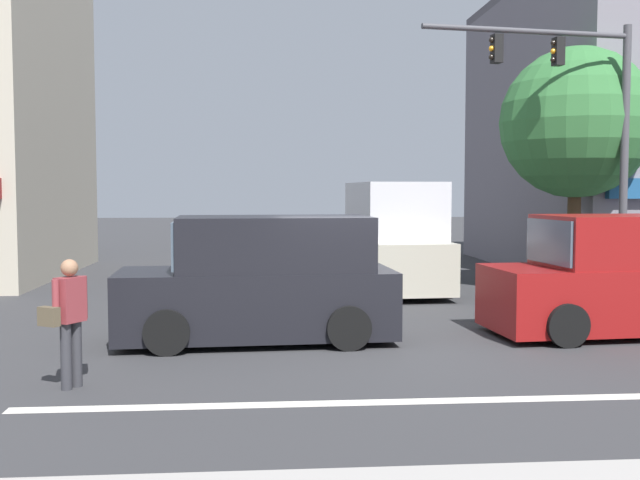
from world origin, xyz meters
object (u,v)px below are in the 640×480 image
at_px(van_approaching_near, 262,282).
at_px(van_crossing_center, 623,278).
at_px(traffic_light_mast, 586,116).
at_px(pedestrian_far_side, 69,315).
at_px(box_truck_crossing_rightbound, 391,241).
at_px(street_tree, 576,123).

xyz_separation_m(van_approaching_near, van_crossing_center, (6.38, 0.12, 0.00)).
height_order(traffic_light_mast, pedestrian_far_side, traffic_light_mast).
relative_size(van_crossing_center, pedestrian_far_side, 2.83).
bearing_deg(pedestrian_far_side, van_approaching_near, 49.15).
xyz_separation_m(van_approaching_near, pedestrian_far_side, (-2.47, -2.86, -0.05)).
relative_size(traffic_light_mast, pedestrian_far_side, 3.71).
relative_size(box_truck_crossing_rightbound, pedestrian_far_side, 3.41).
relative_size(box_truck_crossing_rightbound, van_crossing_center, 1.21).
xyz_separation_m(van_approaching_near, box_truck_crossing_rightbound, (3.30, 6.31, 0.25)).
relative_size(traffic_light_mast, van_crossing_center, 1.31).
bearing_deg(box_truck_crossing_rightbound, pedestrian_far_side, -122.19).
height_order(van_approaching_near, pedestrian_far_side, van_approaching_near).
distance_m(box_truck_crossing_rightbound, pedestrian_far_side, 10.84).
bearing_deg(street_tree, box_truck_crossing_rightbound, 167.57).
bearing_deg(box_truck_crossing_rightbound, street_tree, -12.43).
relative_size(street_tree, pedestrian_far_side, 3.63).
bearing_deg(street_tree, van_crossing_center, -104.23).
height_order(street_tree, traffic_light_mast, traffic_light_mast).
height_order(box_truck_crossing_rightbound, pedestrian_far_side, box_truck_crossing_rightbound).
distance_m(traffic_light_mast, box_truck_crossing_rightbound, 5.58).
height_order(traffic_light_mast, van_approaching_near, traffic_light_mast).
xyz_separation_m(traffic_light_mast, van_crossing_center, (-0.74, -3.35, -3.17)).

